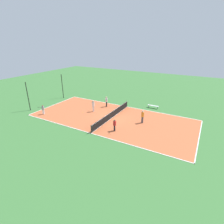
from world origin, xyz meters
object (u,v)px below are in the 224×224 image
(player_coach_red, at_px, (115,125))
(tennis_ball_left_sideline, at_px, (83,112))
(tennis_ball_far_baseline, at_px, (129,123))
(fence_post_back_right, at_px, (62,86))
(tennis_net, at_px, (112,114))
(player_far_white, at_px, (93,105))
(player_center_orange, at_px, (143,116))
(bench, at_px, (153,106))
(fence_post_back_left, at_px, (28,97))
(player_near_white, at_px, (106,101))
(player_baseline_gray, at_px, (43,109))

(player_coach_red, distance_m, tennis_ball_left_sideline, 7.52)
(tennis_ball_far_baseline, bearing_deg, fence_post_back_right, 75.40)
(tennis_net, height_order, tennis_ball_far_baseline, tennis_net)
(player_coach_red, bearing_deg, player_far_white, -150.00)
(tennis_net, xyz_separation_m, player_center_orange, (0.52, -4.32, 0.49))
(bench, xyz_separation_m, tennis_ball_far_baseline, (-6.96, 1.16, -0.33))
(bench, xyz_separation_m, fence_post_back_left, (-10.30, 16.68, 1.86))
(player_far_white, relative_size, player_near_white, 1.04)
(tennis_net, distance_m, tennis_ball_far_baseline, 2.86)
(tennis_net, bearing_deg, bench, -30.93)
(player_coach_red, relative_size, player_near_white, 0.86)
(player_center_orange, xyz_separation_m, fence_post_back_right, (3.17, 17.04, 1.21))
(player_near_white, xyz_separation_m, fence_post_back_left, (-7.21, 9.72, 1.23))
(player_baseline_gray, bearing_deg, player_near_white, -165.27)
(player_near_white, relative_size, fence_post_back_right, 0.39)
(player_near_white, bearing_deg, fence_post_back_left, -82.24)
(player_center_orange, xyz_separation_m, tennis_ball_far_baseline, (-0.87, 1.52, -0.98))
(bench, distance_m, fence_post_back_left, 19.69)
(bench, bearing_deg, player_baseline_gray, 37.79)
(tennis_ball_far_baseline, xyz_separation_m, fence_post_back_right, (4.04, 15.51, 2.20))
(player_coach_red, relative_size, tennis_ball_far_baseline, 22.05)
(player_coach_red, bearing_deg, tennis_net, -172.45)
(tennis_net, xyz_separation_m, player_coach_red, (-3.26, -2.16, 0.33))
(player_far_white, relative_size, fence_post_back_right, 0.40)
(tennis_net, relative_size, fence_post_back_left, 2.27)
(bench, distance_m, fence_post_back_right, 17.03)
(tennis_net, bearing_deg, player_baseline_gray, 111.99)
(player_baseline_gray, xyz_separation_m, tennis_ball_left_sideline, (3.30, -4.72, -0.78))
(tennis_ball_left_sideline, height_order, fence_post_back_left, fence_post_back_left)
(bench, height_order, tennis_ball_left_sideline, bench)
(tennis_net, xyz_separation_m, tennis_ball_far_baseline, (-0.35, -2.80, -0.49))
(tennis_net, xyz_separation_m, tennis_ball_left_sideline, (-0.55, 4.80, -0.49))
(tennis_net, bearing_deg, player_coach_red, -146.48)
(fence_post_back_left, bearing_deg, tennis_ball_far_baseline, -77.83)
(tennis_ball_left_sideline, bearing_deg, fence_post_back_left, 111.69)
(tennis_ball_far_baseline, height_order, fence_post_back_left, fence_post_back_left)
(tennis_ball_left_sideline, bearing_deg, fence_post_back_right, 61.81)
(player_center_orange, bearing_deg, fence_post_back_right, 157.87)
(player_center_orange, bearing_deg, bench, 81.81)
(tennis_ball_left_sideline, height_order, tennis_ball_far_baseline, same)
(player_near_white, distance_m, tennis_ball_left_sideline, 4.55)
(player_center_orange, bearing_deg, fence_post_back_left, -177.68)
(tennis_ball_far_baseline, relative_size, fence_post_back_left, 0.02)
(player_center_orange, height_order, tennis_ball_far_baseline, player_center_orange)
(tennis_ball_left_sideline, distance_m, fence_post_back_right, 9.24)
(player_far_white, relative_size, player_baseline_gray, 1.25)
(player_coach_red, height_order, tennis_ball_far_baseline, player_coach_red)
(player_near_white, height_order, tennis_ball_left_sideline, player_near_white)
(player_coach_red, relative_size, player_center_orange, 0.85)
(fence_post_back_left, bearing_deg, player_near_white, -53.44)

